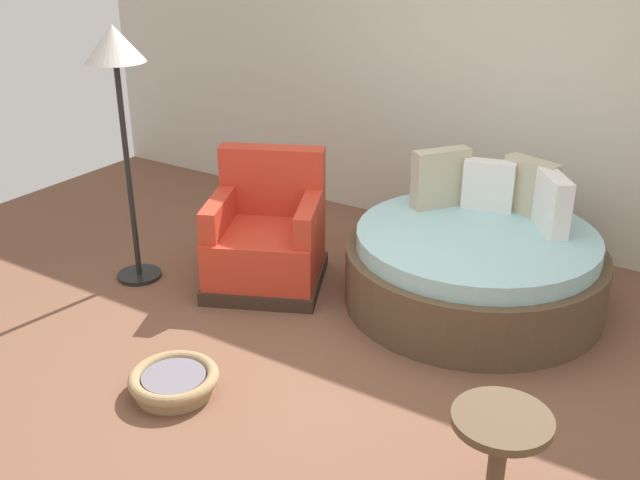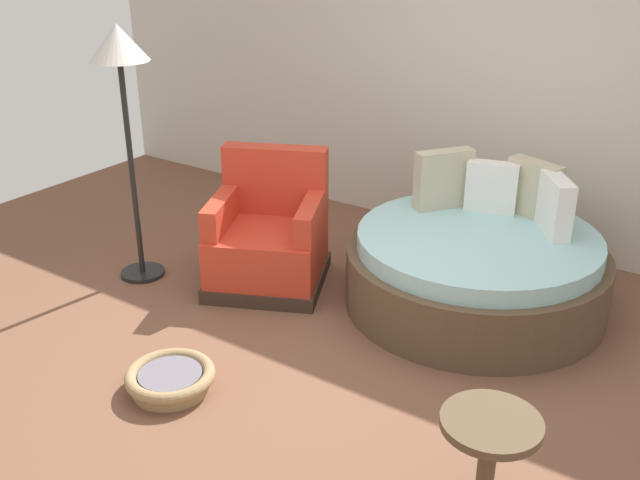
{
  "view_description": "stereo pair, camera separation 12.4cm",
  "coord_description": "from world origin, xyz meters",
  "px_view_note": "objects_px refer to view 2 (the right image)",
  "views": [
    {
      "loc": [
        1.94,
        -3.34,
        2.5
      ],
      "look_at": [
        -0.4,
        0.32,
        0.55
      ],
      "focal_mm": 41.58,
      "sensor_mm": 36.0,
      "label": 1
    },
    {
      "loc": [
        2.04,
        -3.27,
        2.5
      ],
      "look_at": [
        -0.4,
        0.32,
        0.55
      ],
      "focal_mm": 41.58,
      "sensor_mm": 36.0,
      "label": 2
    }
  ],
  "objects_px": {
    "red_armchair": "(269,239)",
    "floor_lamp": "(121,68)",
    "round_daybed": "(477,267)",
    "pet_basket": "(170,379)",
    "side_table": "(490,437)"
  },
  "relations": [
    {
      "from": "pet_basket",
      "to": "floor_lamp",
      "type": "xyz_separation_m",
      "value": [
        -1.21,
        0.93,
        1.46
      ]
    },
    {
      "from": "pet_basket",
      "to": "floor_lamp",
      "type": "distance_m",
      "value": 2.11
    },
    {
      "from": "red_armchair",
      "to": "floor_lamp",
      "type": "xyz_separation_m",
      "value": [
        -0.84,
        -0.47,
        1.2
      ]
    },
    {
      "from": "round_daybed",
      "to": "side_table",
      "type": "bearing_deg",
      "value": -65.5
    },
    {
      "from": "red_armchair",
      "to": "side_table",
      "type": "relative_size",
      "value": 2.03
    },
    {
      "from": "round_daybed",
      "to": "red_armchair",
      "type": "distance_m",
      "value": 1.47
    },
    {
      "from": "pet_basket",
      "to": "floor_lamp",
      "type": "bearing_deg",
      "value": 142.45
    },
    {
      "from": "round_daybed",
      "to": "side_table",
      "type": "relative_size",
      "value": 3.37
    },
    {
      "from": "side_table",
      "to": "floor_lamp",
      "type": "distance_m",
      "value": 3.34
    },
    {
      "from": "round_daybed",
      "to": "floor_lamp",
      "type": "xyz_separation_m",
      "value": [
        -2.22,
        -0.98,
        1.25
      ]
    },
    {
      "from": "round_daybed",
      "to": "red_armchair",
      "type": "bearing_deg",
      "value": -159.69
    },
    {
      "from": "pet_basket",
      "to": "side_table",
      "type": "distance_m",
      "value": 1.87
    },
    {
      "from": "side_table",
      "to": "floor_lamp",
      "type": "bearing_deg",
      "value": 164.83
    },
    {
      "from": "round_daybed",
      "to": "pet_basket",
      "type": "relative_size",
      "value": 3.44
    },
    {
      "from": "round_daybed",
      "to": "pet_basket",
      "type": "xyz_separation_m",
      "value": [
        -1.01,
        -1.91,
        -0.21
      ]
    }
  ]
}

